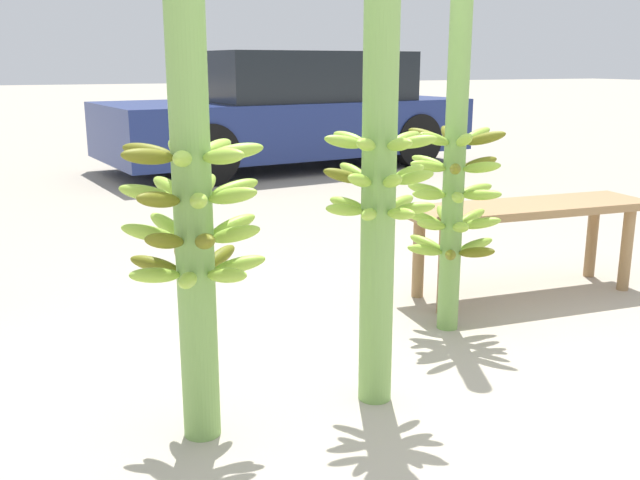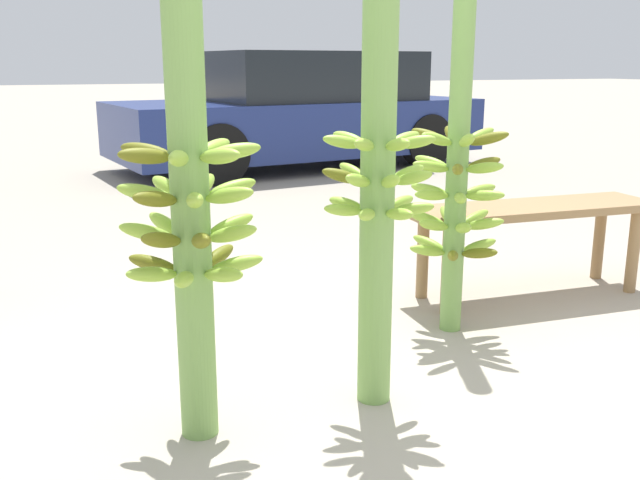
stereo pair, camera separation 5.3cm
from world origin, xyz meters
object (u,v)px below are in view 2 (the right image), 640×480
(banana_stalk_center, at_px, (377,188))
(parked_car, at_px, (301,112))
(banana_stalk_right, at_px, (457,181))
(market_bench, at_px, (532,220))
(banana_stalk_left, at_px, (191,225))

(banana_stalk_center, bearing_deg, parked_car, 71.39)
(banana_stalk_right, relative_size, market_bench, 1.08)
(banana_stalk_center, xyz_separation_m, banana_stalk_right, (0.63, 0.48, -0.09))
(banana_stalk_left, distance_m, banana_stalk_right, 1.35)
(market_bench, xyz_separation_m, parked_car, (0.62, 4.86, 0.23))
(banana_stalk_left, height_order, market_bench, banana_stalk_left)
(banana_stalk_center, relative_size, parked_car, 0.36)
(banana_stalk_right, bearing_deg, parked_car, 76.23)
(banana_stalk_left, xyz_separation_m, parked_car, (2.52, 5.61, -0.07))
(banana_stalk_center, height_order, banana_stalk_right, banana_stalk_center)
(banana_stalk_center, distance_m, banana_stalk_right, 0.80)
(banana_stalk_right, height_order, market_bench, banana_stalk_right)
(banana_stalk_left, bearing_deg, banana_stalk_center, -0.10)
(banana_stalk_right, bearing_deg, market_bench, 22.75)
(banana_stalk_left, height_order, banana_stalk_center, banana_stalk_center)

